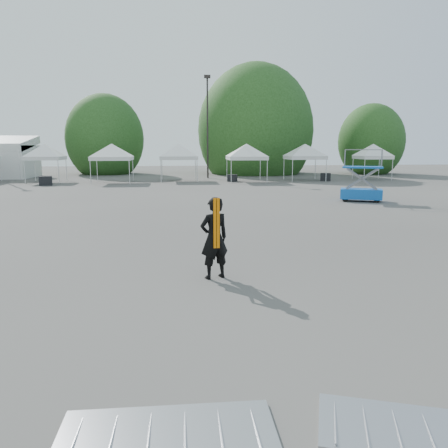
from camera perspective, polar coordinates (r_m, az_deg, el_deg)
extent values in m
plane|color=#474442|center=(11.67, -5.09, -5.40)|extent=(120.00, 120.00, 0.00)
cylinder|color=black|center=(43.39, -2.16, 12.28)|extent=(0.16, 0.16, 9.50)
cube|color=black|center=(43.85, -2.21, 18.69)|extent=(0.60, 0.25, 0.30)
cylinder|color=#382314|center=(51.87, -15.13, 7.60)|extent=(0.36, 0.36, 2.27)
ellipsoid|color=#1D4216|center=(51.84, -15.28, 10.69)|extent=(4.16, 4.16, 4.78)
cylinder|color=#382314|center=(51.11, 4.06, 8.18)|extent=(0.36, 0.36, 2.80)
ellipsoid|color=#1D4216|center=(51.11, 4.11, 12.05)|extent=(5.12, 5.12, 5.89)
cylinder|color=#382314|center=(53.16, 18.50, 7.39)|extent=(0.36, 0.36, 2.10)
ellipsoid|color=#1D4216|center=(53.12, 18.66, 10.17)|extent=(3.84, 3.84, 4.42)
cylinder|color=silver|center=(44.54, -27.12, 6.31)|extent=(0.06, 0.06, 2.00)
cylinder|color=silver|center=(40.67, -24.60, 6.24)|extent=(0.06, 0.06, 2.00)
cylinder|color=silver|center=(39.90, -20.80, 6.44)|extent=(0.06, 0.06, 2.00)
cylinder|color=silver|center=(43.30, -23.47, 6.50)|extent=(0.06, 0.06, 2.00)
cylinder|color=silver|center=(42.58, -19.89, 6.69)|extent=(0.06, 0.06, 2.00)
cube|color=silver|center=(41.55, -22.29, 7.96)|extent=(2.97, 2.97, 0.30)
pyramid|color=silver|center=(41.54, -22.41, 9.68)|extent=(4.19, 4.19, 1.10)
cylinder|color=silver|center=(37.76, -17.04, 6.48)|extent=(0.06, 0.06, 2.00)
cylinder|color=silver|center=(37.31, -12.25, 6.65)|extent=(0.06, 0.06, 2.00)
cylinder|color=silver|center=(40.86, -16.24, 6.76)|extent=(0.06, 0.06, 2.00)
cylinder|color=silver|center=(40.45, -11.80, 6.92)|extent=(0.06, 0.06, 2.00)
cube|color=silver|center=(39.02, -14.40, 8.30)|extent=(3.35, 3.35, 0.30)
pyramid|color=silver|center=(39.01, -14.49, 10.13)|extent=(4.74, 4.74, 1.10)
cylinder|color=silver|center=(38.52, -8.24, 6.88)|extent=(0.06, 0.06, 2.00)
cylinder|color=silver|center=(38.55, -3.53, 6.97)|extent=(0.06, 0.06, 2.00)
cylinder|color=silver|center=(41.66, -8.10, 7.12)|extent=(0.06, 0.06, 2.00)
cylinder|color=silver|center=(41.69, -3.75, 7.20)|extent=(0.06, 0.06, 2.00)
cube|color=silver|center=(40.03, -5.93, 8.60)|extent=(3.34, 3.34, 0.30)
pyramid|color=silver|center=(40.02, -5.96, 10.38)|extent=(4.73, 4.73, 1.10)
cylinder|color=silver|center=(37.32, 0.94, 6.88)|extent=(0.06, 0.06, 2.00)
cylinder|color=silver|center=(37.84, 5.67, 6.88)|extent=(0.06, 0.06, 2.00)
cylinder|color=silver|center=(40.41, 0.38, 7.13)|extent=(0.06, 0.06, 2.00)
cylinder|color=silver|center=(40.89, 4.75, 7.13)|extent=(0.06, 0.06, 2.00)
cube|color=silver|center=(39.04, 2.95, 8.60)|extent=(3.32, 3.32, 0.30)
pyramid|color=silver|center=(39.02, 2.97, 10.43)|extent=(4.69, 4.69, 1.10)
cylinder|color=silver|center=(39.25, 8.93, 6.92)|extent=(0.06, 0.06, 2.00)
cylinder|color=silver|center=(40.17, 13.21, 6.85)|extent=(0.06, 0.06, 2.00)
cylinder|color=silver|center=(42.23, 7.83, 7.17)|extent=(0.06, 0.06, 2.00)
cylinder|color=silver|center=(43.08, 11.84, 7.10)|extent=(0.06, 0.06, 2.00)
cube|color=silver|center=(41.11, 10.50, 8.52)|extent=(3.28, 3.28, 0.30)
pyramid|color=silver|center=(41.10, 10.56, 10.26)|extent=(4.64, 4.64, 1.10)
cylinder|color=silver|center=(41.95, 17.87, 6.76)|extent=(0.06, 0.06, 2.00)
cylinder|color=silver|center=(43.10, 21.12, 6.64)|extent=(0.06, 0.06, 2.00)
cylinder|color=silver|center=(44.39, 16.46, 6.99)|extent=(0.06, 0.06, 2.00)
cylinder|color=silver|center=(45.48, 19.58, 6.89)|extent=(0.06, 0.06, 2.00)
cube|color=silver|center=(43.67, 18.84, 8.24)|extent=(2.86, 2.86, 0.30)
pyramid|color=silver|center=(43.66, 18.93, 9.88)|extent=(4.05, 4.05, 1.10)
imported|color=black|center=(10.30, -1.29, -1.86)|extent=(0.83, 0.70, 1.95)
cube|color=orange|center=(10.03, -1.20, 0.09)|extent=(0.16, 0.03, 1.17)
cube|color=#0B4A97|center=(26.22, 17.47, 3.78)|extent=(2.54, 1.94, 0.57)
cube|color=#0B4A97|center=(26.11, 17.65, 7.09)|extent=(2.43, 1.86, 0.09)
cylinder|color=black|center=(25.78, 15.55, 3.20)|extent=(0.37, 0.27, 0.34)
cylinder|color=black|center=(25.81, 19.34, 3.01)|extent=(0.37, 0.27, 0.34)
cylinder|color=black|center=(26.73, 15.61, 3.43)|extent=(0.37, 0.27, 0.34)
cylinder|color=black|center=(26.75, 19.26, 3.24)|extent=(0.37, 0.27, 0.34)
cube|color=#9EA0A6|center=(5.23, -7.43, -26.15)|extent=(2.39, 1.22, 0.05)
cube|color=#9EA0A6|center=(5.70, 23.44, -23.63)|extent=(2.25, 1.63, 0.05)
cube|color=black|center=(38.04, -22.27, 5.25)|extent=(1.11, 0.94, 0.75)
cube|color=black|center=(39.10, 1.10, 6.02)|extent=(0.96, 0.84, 0.63)
cube|color=black|center=(40.91, 13.12, 6.00)|extent=(1.09, 0.96, 0.71)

